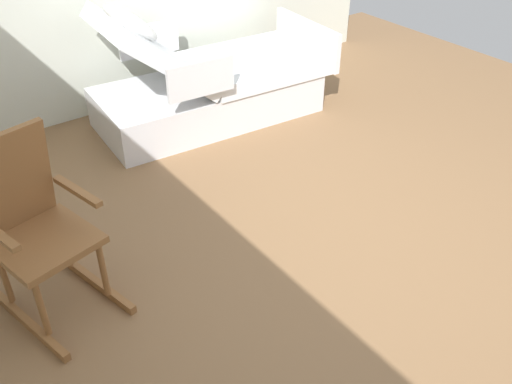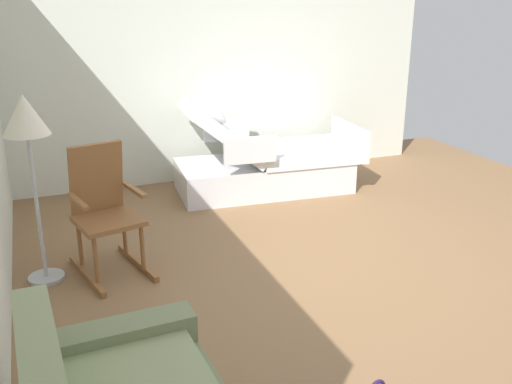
{
  "view_description": "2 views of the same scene",
  "coord_description": "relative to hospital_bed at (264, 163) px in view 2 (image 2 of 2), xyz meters",
  "views": [
    {
      "loc": [
        -1.79,
        2.2,
        2.36
      ],
      "look_at": [
        0.23,
        0.7,
        0.62
      ],
      "focal_mm": 39.55,
      "sensor_mm": 36.0,
      "label": 1
    },
    {
      "loc": [
        -3.64,
        2.2,
        2.17
      ],
      "look_at": [
        0.27,
        0.65,
        0.7
      ],
      "focal_mm": 40.28,
      "sensor_mm": 36.0,
      "label": 2
    }
  ],
  "objects": [
    {
      "name": "side_wall",
      "position": [
        0.75,
        0.21,
        1.03
      ],
      "size": [
        0.1,
        5.2,
        2.7
      ],
      "primitive_type": "cube",
      "color": "silver",
      "rests_on": "ground"
    },
    {
      "name": "rocking_chair",
      "position": [
        -1.38,
        1.96,
        0.19
      ],
      "size": [
        0.85,
        0.63,
        1.05
      ],
      "color": "brown",
      "rests_on": "ground"
    },
    {
      "name": "ground_plane",
      "position": [
        -2.17,
        0.21,
        -0.32
      ],
      "size": [
        7.17,
        7.17,
        0.0
      ],
      "primitive_type": "plane",
      "color": "olive"
    },
    {
      "name": "hospital_bed",
      "position": [
        0.0,
        0.0,
        0.0
      ],
      "size": [
        1.13,
        2.13,
        1.18
      ],
      "color": "silver",
      "rests_on": "ground"
    },
    {
      "name": "floor_lamp",
      "position": [
        -1.39,
        2.46,
        0.91
      ],
      "size": [
        0.34,
        0.34,
        1.48
      ],
      "color": "#B2B5BA",
      "rests_on": "ground"
    }
  ]
}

